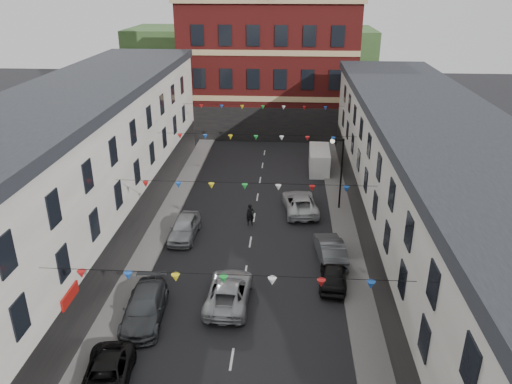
% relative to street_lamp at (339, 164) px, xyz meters
% --- Properties ---
extents(ground, '(160.00, 160.00, 0.00)m').
position_rel_street_lamp_xyz_m(ground, '(-6.55, -14.00, -3.90)').
color(ground, black).
rests_on(ground, ground).
extents(pavement_left, '(1.80, 64.00, 0.15)m').
position_rel_street_lamp_xyz_m(pavement_left, '(-13.45, -12.00, -3.83)').
color(pavement_left, '#605E5B').
rests_on(pavement_left, ground).
extents(pavement_right, '(1.80, 64.00, 0.15)m').
position_rel_street_lamp_xyz_m(pavement_right, '(0.35, -12.00, -3.83)').
color(pavement_right, '#605E5B').
rests_on(pavement_right, ground).
extents(terrace_left, '(8.40, 56.00, 10.70)m').
position_rel_street_lamp_xyz_m(terrace_left, '(-18.33, -13.00, 1.44)').
color(terrace_left, beige).
rests_on(terrace_left, ground).
extents(terrace_right, '(8.40, 56.00, 9.70)m').
position_rel_street_lamp_xyz_m(terrace_right, '(5.23, -13.00, 0.95)').
color(terrace_right, silver).
rests_on(terrace_right, ground).
extents(civic_building, '(20.60, 13.30, 18.50)m').
position_rel_street_lamp_xyz_m(civic_building, '(-6.55, 23.95, 4.23)').
color(civic_building, maroon).
rests_on(civic_building, ground).
extents(clock_tower, '(5.60, 5.60, 30.00)m').
position_rel_street_lamp_xyz_m(clock_tower, '(-14.05, 21.00, 11.03)').
color(clock_tower, maroon).
rests_on(clock_tower, ground).
extents(distant_hill, '(40.00, 14.00, 10.00)m').
position_rel_street_lamp_xyz_m(distant_hill, '(-10.55, 48.00, 1.10)').
color(distant_hill, '#2D5025').
rests_on(distant_hill, ground).
extents(street_lamp, '(1.10, 0.36, 6.00)m').
position_rel_street_lamp_xyz_m(street_lamp, '(0.00, 0.00, 0.00)').
color(street_lamp, black).
rests_on(street_lamp, ground).
extents(car_left_c, '(2.69, 4.82, 1.28)m').
position_rel_street_lamp_xyz_m(car_left_c, '(-12.05, -20.28, -3.27)').
color(car_left_c, black).
rests_on(car_left_c, ground).
extents(car_left_d, '(2.48, 5.31, 1.50)m').
position_rel_street_lamp_xyz_m(car_left_d, '(-11.68, -15.10, -3.15)').
color(car_left_d, '#3D4044').
rests_on(car_left_d, ground).
extents(car_left_e, '(1.96, 4.56, 1.53)m').
position_rel_street_lamp_xyz_m(car_left_e, '(-11.39, -5.52, -3.14)').
color(car_left_e, '#969A9E').
rests_on(car_left_e, ground).
extents(car_right_d, '(2.05, 4.26, 1.40)m').
position_rel_street_lamp_xyz_m(car_right_d, '(-1.05, -11.00, -3.20)').
color(car_right_d, black).
rests_on(car_right_d, ground).
extents(car_right_e, '(2.12, 4.78, 1.53)m').
position_rel_street_lamp_xyz_m(car_right_e, '(-1.05, -8.03, -3.14)').
color(car_right_e, '#53575C').
rests_on(car_right_e, ground).
extents(car_right_f, '(3.15, 5.68, 1.50)m').
position_rel_street_lamp_xyz_m(car_right_f, '(-2.95, -0.57, -3.15)').
color(car_right_f, silver).
rests_on(car_right_f, ground).
extents(moving_car, '(2.56, 5.31, 1.46)m').
position_rel_street_lamp_xyz_m(moving_car, '(-7.23, -13.28, -3.18)').
color(moving_car, '#A5A8AC').
rests_on(moving_car, ground).
extents(white_van, '(2.01, 5.00, 2.20)m').
position_rel_street_lamp_xyz_m(white_van, '(-0.95, 8.92, -2.81)').
color(white_van, white).
rests_on(white_van, ground).
extents(pedestrian, '(0.71, 0.55, 1.72)m').
position_rel_street_lamp_xyz_m(pedestrian, '(-6.76, -3.30, -3.05)').
color(pedestrian, black).
rests_on(pedestrian, ground).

